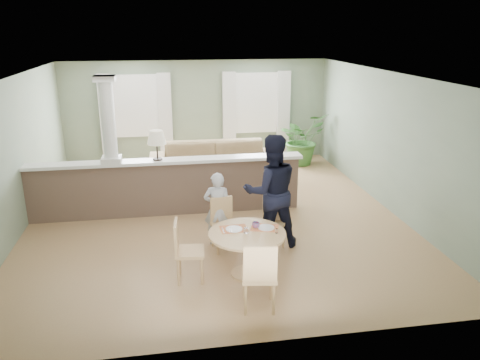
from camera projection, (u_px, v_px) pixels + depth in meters
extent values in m
plane|color=tan|center=(215.00, 214.00, 9.21)|extent=(8.00, 8.00, 0.00)
cube|color=gray|center=(197.00, 112.00, 12.54)|extent=(7.00, 0.02, 2.70)
cube|color=gray|center=(16.00, 156.00, 8.25)|extent=(0.02, 8.00, 2.70)
cube|color=gray|center=(388.00, 141.00, 9.33)|extent=(0.02, 8.00, 2.70)
cube|color=gray|center=(254.00, 238.00, 5.04)|extent=(7.00, 0.02, 2.70)
cube|color=white|center=(212.00, 75.00, 8.37)|extent=(7.00, 8.00, 0.02)
cube|color=white|center=(136.00, 106.00, 12.20)|extent=(1.10, 0.02, 1.50)
cube|color=white|center=(136.00, 106.00, 12.18)|extent=(1.22, 0.04, 1.62)
cube|color=white|center=(256.00, 103.00, 12.70)|extent=(1.10, 0.02, 1.50)
cube|color=white|center=(256.00, 103.00, 12.67)|extent=(1.22, 0.04, 1.62)
cube|color=silver|center=(107.00, 119.00, 12.10)|extent=(0.35, 0.10, 2.30)
cube|color=silver|center=(165.00, 117.00, 12.33)|extent=(0.35, 0.10, 2.30)
cube|color=silver|center=(229.00, 115.00, 12.59)|extent=(0.35, 0.10, 2.30)
cube|color=silver|center=(283.00, 114.00, 12.82)|extent=(0.35, 0.10, 2.30)
cube|color=brown|center=(167.00, 188.00, 9.10)|extent=(5.20, 0.22, 1.05)
cube|color=white|center=(166.00, 161.00, 8.93)|extent=(5.32, 0.36, 0.06)
cube|color=white|center=(112.00, 159.00, 8.75)|extent=(0.36, 0.36, 0.10)
cylinder|color=white|center=(108.00, 120.00, 8.51)|extent=(0.26, 0.26, 1.39)
cube|color=white|center=(104.00, 78.00, 8.28)|extent=(0.38, 0.38, 0.10)
cylinder|color=black|center=(158.00, 159.00, 8.89)|extent=(0.18, 0.18, 0.03)
cylinder|color=black|center=(157.00, 151.00, 8.84)|extent=(0.03, 0.03, 0.28)
cone|color=#EFE4C5|center=(156.00, 137.00, 8.76)|extent=(0.36, 0.36, 0.26)
imported|color=#90724E|center=(216.00, 163.00, 11.08)|extent=(3.13, 1.27, 0.91)
imported|color=#316126|center=(302.00, 139.00, 12.42)|extent=(1.58, 1.51, 1.37)
cylinder|color=tan|center=(247.00, 273.00, 6.98)|extent=(0.47, 0.47, 0.04)
cylinder|color=tan|center=(247.00, 254.00, 6.88)|extent=(0.13, 0.13, 0.61)
cylinder|color=tan|center=(247.00, 234.00, 6.78)|extent=(1.13, 1.13, 0.04)
cube|color=#B82935|center=(234.00, 229.00, 6.89)|extent=(0.41, 0.31, 0.01)
cube|color=#B82935|center=(265.00, 228.00, 6.93)|extent=(0.47, 0.40, 0.01)
cylinder|color=white|center=(234.00, 229.00, 6.86)|extent=(0.25, 0.25, 0.01)
cylinder|color=white|center=(266.00, 227.00, 6.91)|extent=(0.25, 0.25, 0.01)
cylinder|color=white|center=(246.00, 230.00, 6.73)|extent=(0.07, 0.07, 0.08)
cube|color=silver|center=(231.00, 230.00, 6.81)|extent=(0.02, 0.16, 0.00)
cube|color=silver|center=(223.00, 230.00, 6.82)|extent=(0.02, 0.20, 0.00)
cylinder|color=white|center=(277.00, 231.00, 6.74)|extent=(0.04, 0.04, 0.07)
cylinder|color=silver|center=(277.00, 228.00, 6.73)|extent=(0.04, 0.04, 0.01)
imported|color=#2468AB|center=(256.00, 225.00, 6.92)|extent=(0.12, 0.12, 0.09)
cube|color=tan|center=(224.00, 226.00, 7.65)|extent=(0.44, 0.44, 0.05)
cylinder|color=tan|center=(217.00, 243.00, 7.53)|extent=(0.04, 0.04, 0.40)
cylinder|color=tan|center=(236.00, 241.00, 7.62)|extent=(0.04, 0.04, 0.40)
cylinder|color=tan|center=(213.00, 235.00, 7.82)|extent=(0.04, 0.04, 0.40)
cylinder|color=tan|center=(231.00, 233.00, 7.90)|extent=(0.04, 0.04, 0.40)
cube|color=tan|center=(221.00, 209.00, 7.74)|extent=(0.37, 0.09, 0.43)
cube|color=tan|center=(271.00, 225.00, 7.60)|extent=(0.59, 0.59, 0.05)
cylinder|color=tan|center=(257.00, 241.00, 7.58)|extent=(0.04, 0.04, 0.44)
cylinder|color=tan|center=(278.00, 244.00, 7.46)|extent=(0.04, 0.04, 0.44)
cylinder|color=tan|center=(264.00, 232.00, 7.89)|extent=(0.04, 0.04, 0.44)
cylinder|color=tan|center=(283.00, 235.00, 7.77)|extent=(0.04, 0.04, 0.44)
cube|color=tan|center=(275.00, 206.00, 7.69)|extent=(0.37, 0.24, 0.47)
cube|color=tan|center=(259.00, 275.00, 6.03)|extent=(0.50, 0.50, 0.05)
cylinder|color=tan|center=(271.00, 284.00, 6.28)|extent=(0.04, 0.04, 0.45)
cylinder|color=tan|center=(245.00, 285.00, 6.27)|extent=(0.04, 0.04, 0.45)
cylinder|color=tan|center=(274.00, 299.00, 5.94)|extent=(0.04, 0.04, 0.45)
cylinder|color=tan|center=(246.00, 300.00, 5.93)|extent=(0.04, 0.04, 0.45)
cube|color=tan|center=(260.00, 264.00, 5.76)|extent=(0.42, 0.10, 0.48)
cube|color=tan|center=(190.00, 252.00, 6.73)|extent=(0.44, 0.44, 0.05)
cylinder|color=tan|center=(202.00, 271.00, 6.65)|extent=(0.04, 0.04, 0.42)
cylinder|color=tan|center=(202.00, 260.00, 6.97)|extent=(0.04, 0.04, 0.42)
cylinder|color=tan|center=(178.00, 272.00, 6.63)|extent=(0.04, 0.04, 0.42)
cylinder|color=tan|center=(179.00, 261.00, 6.94)|extent=(0.04, 0.04, 0.42)
cube|color=tan|center=(176.00, 237.00, 6.63)|extent=(0.07, 0.39, 0.45)
imported|color=#A5A5AA|center=(218.00, 209.00, 7.79)|extent=(0.51, 0.39, 1.27)
imported|color=black|center=(271.00, 191.00, 7.66)|extent=(0.95, 0.75, 1.91)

